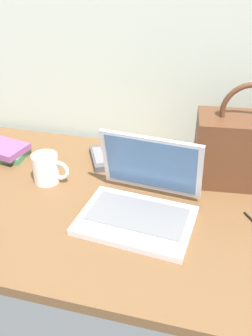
% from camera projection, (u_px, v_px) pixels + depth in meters
% --- Properties ---
extents(desk, '(1.60, 0.76, 0.03)m').
position_uv_depth(desk, '(110.00, 203.00, 1.11)').
color(desk, brown).
rests_on(desk, ground).
extents(laptop, '(0.33, 0.30, 0.21)m').
position_uv_depth(laptop, '(141.00, 200.00, 1.02)').
color(laptop, silver).
rests_on(laptop, desk).
extents(coffee_mug, '(0.12, 0.08, 0.10)m').
position_uv_depth(coffee_mug, '(47.00, 168.00, 1.17)').
color(coffee_mug, white).
rests_on(coffee_mug, desk).
extents(remote_control_near, '(0.11, 0.16, 0.02)m').
position_uv_depth(remote_control_near, '(99.00, 158.00, 1.30)').
color(remote_control_near, '#4C4C51').
rests_on(remote_control_near, desk).
extents(handbag, '(0.32, 0.19, 0.33)m').
position_uv_depth(handbag, '(244.00, 149.00, 1.14)').
color(handbag, '#59331E').
rests_on(handbag, desk).
extents(book_stack, '(0.22, 0.15, 0.05)m').
position_uv_depth(book_stack, '(0.00, 150.00, 1.33)').
color(book_stack, '#3F7F4C').
rests_on(book_stack, desk).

